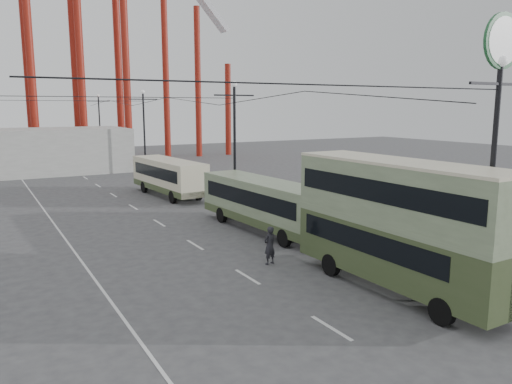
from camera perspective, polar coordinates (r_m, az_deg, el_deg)
ground at (r=19.91m, az=7.28°, el=-12.45°), size 160.00×160.00×0.00m
road_markings at (r=36.66m, az=-12.66°, el=-2.29°), size 12.52×120.00×0.01m
lamp_post_near at (r=20.44m, az=25.95°, el=9.81°), size 3.20×0.44×10.80m
lamp_post_mid at (r=36.83m, az=-2.45°, el=5.34°), size 3.20×0.44×9.32m
lamp_post_far at (r=57.26m, az=-12.64°, el=6.68°), size 3.20×0.44×9.32m
lamp_post_distant at (r=78.54m, az=-17.42°, el=7.23°), size 3.20×0.44×9.32m
fairground_shed at (r=62.09m, az=-24.82°, el=4.22°), size 22.00×10.00×5.00m
double_decker_bus at (r=20.93m, az=16.02°, el=-3.01°), size 2.73×10.06×5.38m
single_decker_green at (r=30.31m, az=0.90°, el=-1.20°), size 3.13×11.05×3.09m
single_decker_cream at (r=42.76m, az=-9.95°, el=1.85°), size 3.27×10.09×3.09m
pedestrian at (r=24.01m, az=1.56°, el=-6.12°), size 0.77×0.60×1.86m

